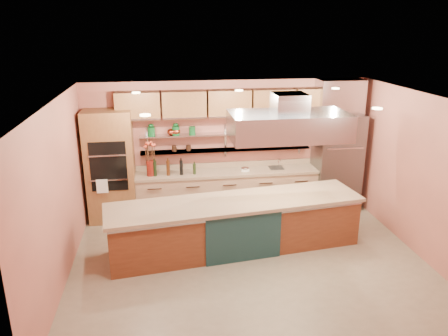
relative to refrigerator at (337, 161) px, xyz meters
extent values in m
cube|color=gray|center=(-2.35, -2.14, -1.06)|extent=(6.00, 5.00, 0.02)
cube|color=black|center=(-2.35, -2.14, 1.75)|extent=(6.00, 5.00, 0.02)
cube|color=#B86857|center=(-2.35, 0.36, 0.35)|extent=(6.00, 0.04, 2.80)
cube|color=#B86857|center=(-2.35, -4.64, 0.35)|extent=(6.00, 0.04, 2.80)
cube|color=#B86857|center=(-5.35, -2.14, 0.35)|extent=(0.04, 5.00, 2.80)
cube|color=#B86857|center=(0.65, -2.14, 0.35)|extent=(0.04, 5.00, 2.80)
cube|color=brown|center=(-4.80, 0.04, 0.10)|extent=(0.95, 0.64, 2.30)
cube|color=slate|center=(0.00, 0.00, 0.00)|extent=(0.95, 0.72, 2.10)
cube|color=tan|center=(-2.40, 0.06, -0.58)|extent=(3.84, 0.64, 0.93)
cube|color=#ACADB3|center=(-2.40, 0.23, 0.30)|extent=(3.60, 0.26, 0.03)
cube|color=#ACADB3|center=(-2.40, 0.23, 0.65)|extent=(3.60, 0.26, 0.03)
cube|color=brown|center=(-2.35, 0.18, 1.30)|extent=(4.60, 0.36, 0.55)
cube|color=#ACADB3|center=(-1.61, -1.59, 1.20)|extent=(2.00, 1.00, 0.45)
cube|color=#FFE5A5|center=(-2.35, -1.94, 1.72)|extent=(4.00, 2.80, 0.02)
cube|color=brown|center=(-2.51, -1.59, -0.59)|extent=(4.53, 1.51, 0.93)
cylinder|color=maroon|center=(-3.99, 0.01, 0.04)|extent=(0.23, 0.23, 0.32)
cube|color=black|center=(-3.51, 0.01, 0.03)|extent=(0.97, 0.55, 0.30)
cube|color=white|center=(-2.03, 0.01, -0.07)|extent=(0.19, 0.15, 0.09)
cylinder|color=silver|center=(-1.27, 0.11, -0.01)|extent=(0.03, 0.03, 0.21)
ellipsoid|color=#BB482B|center=(-3.55, 0.23, 0.73)|extent=(0.20, 0.20, 0.13)
cylinder|color=#114F20|center=(-3.11, 0.23, 0.75)|extent=(0.15, 0.15, 0.16)
camera|label=1|loc=(-3.76, -8.60, 2.83)|focal=35.00mm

